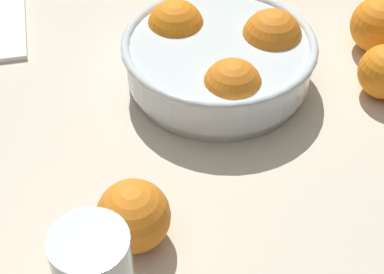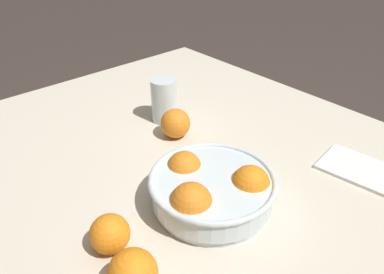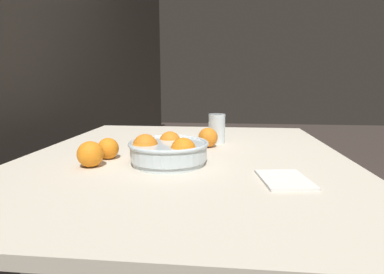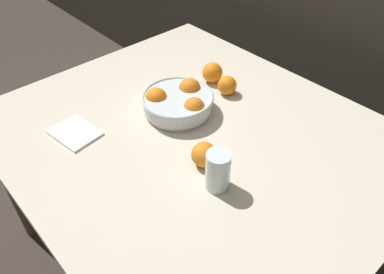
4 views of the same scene
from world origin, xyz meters
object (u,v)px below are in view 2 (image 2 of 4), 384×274
(orange_loose_near_bowl, at_px, (110,234))
(orange_loose_aside, at_px, (175,123))
(fruit_bowl, at_px, (211,189))
(orange_loose_front, at_px, (133,274))
(juice_glass, at_px, (164,101))

(orange_loose_near_bowl, bearing_deg, orange_loose_aside, -56.45)
(fruit_bowl, distance_m, orange_loose_aside, 0.28)
(orange_loose_front, height_order, orange_loose_aside, orange_loose_front)
(orange_loose_near_bowl, height_order, orange_loose_aside, orange_loose_aside)
(fruit_bowl, height_order, orange_loose_front, fruit_bowl)
(fruit_bowl, xyz_separation_m, orange_loose_front, (-0.06, 0.23, -0.00))
(fruit_bowl, bearing_deg, orange_loose_aside, -24.56)
(orange_loose_near_bowl, distance_m, orange_loose_front, 0.10)
(juice_glass, bearing_deg, orange_loose_aside, 159.76)
(orange_loose_near_bowl, height_order, orange_loose_front, orange_loose_front)
(juice_glass, distance_m, orange_loose_near_bowl, 0.48)
(fruit_bowl, height_order, orange_loose_aside, fruit_bowl)
(fruit_bowl, distance_m, orange_loose_front, 0.24)
(orange_loose_aside, bearing_deg, orange_loose_near_bowl, 123.55)
(orange_loose_aside, bearing_deg, fruit_bowl, 155.44)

